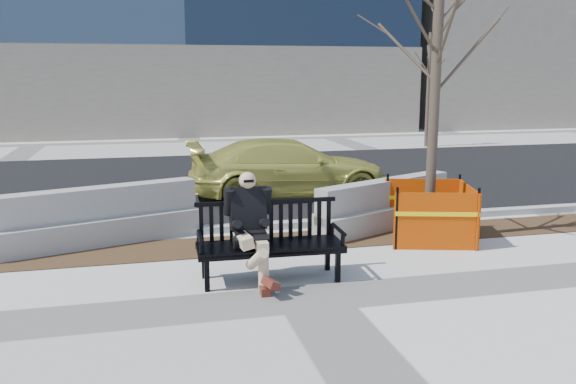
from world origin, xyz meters
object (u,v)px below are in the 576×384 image
seated_man (250,280)px  sedan (289,196)px  jersey_barrier_left (99,244)px  jersey_barrier_right (384,227)px  bench (270,280)px  tree_fence (428,239)px

seated_man → sedan: size_ratio=0.32×
seated_man → jersey_barrier_left: seated_man is taller
sedan → jersey_barrier_right: bearing=-161.0°
bench → tree_fence: size_ratio=0.40×
bench → jersey_barrier_right: bearing=43.4°
seated_man → tree_fence: tree_fence is taller
sedan → jersey_barrier_right: 3.37m
bench → jersey_barrier_right: (2.68, 2.37, 0.00)m
jersey_barrier_right → bench: bearing=-163.6°
sedan → jersey_barrier_right: (1.06, -3.20, 0.00)m
jersey_barrier_left → seated_man: bearing=-66.3°
bench → seated_man: (-0.28, 0.07, 0.00)m
bench → jersey_barrier_left: size_ratio=0.60×
tree_fence → bench: bearing=-155.6°
bench → sedan: bearing=75.7°
tree_fence → sedan: (-1.48, 4.15, 0.00)m
tree_fence → jersey_barrier_right: size_ratio=1.63×
tree_fence → jersey_barrier_left: tree_fence is taller
seated_man → sedan: bearing=72.9°
bench → tree_fence: 3.41m
sedan → jersey_barrier_left: 5.11m
tree_fence → seated_man: bearing=-158.3°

